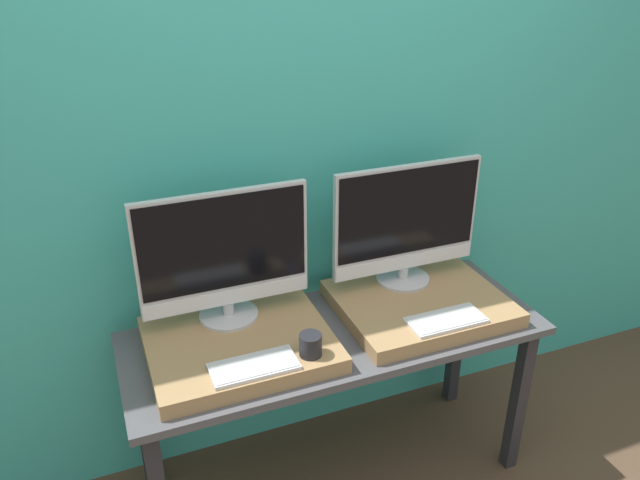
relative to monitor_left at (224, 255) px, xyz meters
The scene contains 9 objects.
wall_back 0.50m from the monitor_left, 30.50° to the left, with size 8.00×0.04×2.60m.
workbench 0.55m from the monitor_left, 22.50° to the right, with size 1.51×0.57×0.71m.
wooden_riser_left 0.31m from the monitor_left, 90.00° to the right, with size 0.62×0.51×0.06m.
monitor_left is the anchor object (origin of this frame).
keyboard_left 0.40m from the monitor_left, 90.00° to the right, with size 0.28×0.13×0.01m.
mug 0.43m from the monitor_left, 58.99° to the right, with size 0.07×0.07×0.08m.
wooden_riser_right 0.77m from the monitor_left, 11.05° to the right, with size 0.62×0.51×0.06m.
monitor_right 0.70m from the monitor_left, ahead, with size 0.60×0.21×0.48m.
keyboard_right 0.81m from the monitor_left, 24.31° to the right, with size 0.28×0.13×0.01m.
Camera 1 is at (-0.75, -1.44, 2.00)m, focal length 35.00 mm.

